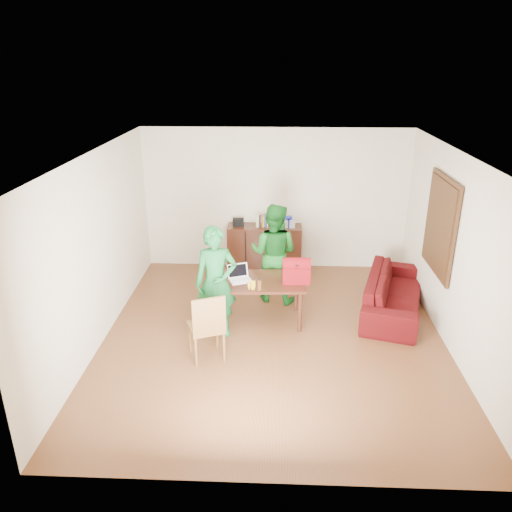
{
  "coord_description": "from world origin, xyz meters",
  "views": [
    {
      "loc": [
        0.02,
        -6.45,
        3.89
      ],
      "look_at": [
        -0.29,
        0.69,
        1.02
      ],
      "focal_mm": 35.0,
      "sensor_mm": 36.0,
      "label": 1
    }
  ],
  "objects_px": {
    "laptop": "(241,278)",
    "bottle": "(260,284)",
    "person_far": "(274,253)",
    "table": "(255,285)",
    "person_near": "(216,283)",
    "sofa": "(394,293)",
    "chair": "(207,339)",
    "red_bag": "(296,273)"
  },
  "relations": [
    {
      "from": "table",
      "to": "bottle",
      "type": "distance_m",
      "value": 0.38
    },
    {
      "from": "laptop",
      "to": "bottle",
      "type": "distance_m",
      "value": 0.42
    },
    {
      "from": "table",
      "to": "laptop",
      "type": "xyz_separation_m",
      "value": [
        -0.22,
        -0.04,
        0.13
      ]
    },
    {
      "from": "table",
      "to": "bottle",
      "type": "bearing_deg",
      "value": -80.16
    },
    {
      "from": "laptop",
      "to": "red_bag",
      "type": "distance_m",
      "value": 0.85
    },
    {
      "from": "person_far",
      "to": "bottle",
      "type": "bearing_deg",
      "value": 96.6
    },
    {
      "from": "bottle",
      "to": "red_bag",
      "type": "distance_m",
      "value": 0.62
    },
    {
      "from": "person_far",
      "to": "bottle",
      "type": "relative_size",
      "value": 9.63
    },
    {
      "from": "person_near",
      "to": "sofa",
      "type": "xyz_separation_m",
      "value": [
        2.79,
        0.87,
        -0.53
      ]
    },
    {
      "from": "person_near",
      "to": "sofa",
      "type": "distance_m",
      "value": 2.97
    },
    {
      "from": "laptop",
      "to": "chair",
      "type": "bearing_deg",
      "value": -132.83
    },
    {
      "from": "chair",
      "to": "sofa",
      "type": "relative_size",
      "value": 0.47
    },
    {
      "from": "person_near",
      "to": "laptop",
      "type": "relative_size",
      "value": 4.43
    },
    {
      "from": "table",
      "to": "laptop",
      "type": "relative_size",
      "value": 4.02
    },
    {
      "from": "person_far",
      "to": "sofa",
      "type": "bearing_deg",
      "value": -172.96
    },
    {
      "from": "person_near",
      "to": "red_bag",
      "type": "relative_size",
      "value": 4.05
    },
    {
      "from": "laptop",
      "to": "red_bag",
      "type": "relative_size",
      "value": 0.91
    },
    {
      "from": "bottle",
      "to": "sofa",
      "type": "height_order",
      "value": "bottle"
    },
    {
      "from": "red_bag",
      "to": "sofa",
      "type": "bearing_deg",
      "value": 15.68
    },
    {
      "from": "red_bag",
      "to": "chair",
      "type": "bearing_deg",
      "value": -141.54
    },
    {
      "from": "laptop",
      "to": "bottle",
      "type": "height_order",
      "value": "laptop"
    },
    {
      "from": "table",
      "to": "sofa",
      "type": "xyz_separation_m",
      "value": [
        2.24,
        0.45,
        -0.3
      ]
    },
    {
      "from": "sofa",
      "to": "bottle",
      "type": "bearing_deg",
      "value": 126.06
    },
    {
      "from": "person_near",
      "to": "laptop",
      "type": "height_order",
      "value": "person_near"
    },
    {
      "from": "bottle",
      "to": "table",
      "type": "bearing_deg",
      "value": 102.63
    },
    {
      "from": "laptop",
      "to": "sofa",
      "type": "height_order",
      "value": "laptop"
    },
    {
      "from": "person_far",
      "to": "bottle",
      "type": "xyz_separation_m",
      "value": [
        -0.2,
        -1.11,
        -0.06
      ]
    },
    {
      "from": "person_far",
      "to": "sofa",
      "type": "distance_m",
      "value": 2.06
    },
    {
      "from": "person_near",
      "to": "sofa",
      "type": "bearing_deg",
      "value": 8.29
    },
    {
      "from": "laptop",
      "to": "table",
      "type": "bearing_deg",
      "value": -11.74
    },
    {
      "from": "person_near",
      "to": "table",
      "type": "bearing_deg",
      "value": 28.28
    },
    {
      "from": "bottle",
      "to": "red_bag",
      "type": "height_order",
      "value": "red_bag"
    },
    {
      "from": "table",
      "to": "person_near",
      "type": "xyz_separation_m",
      "value": [
        -0.55,
        -0.42,
        0.23
      ]
    },
    {
      "from": "table",
      "to": "red_bag",
      "type": "xyz_separation_m",
      "value": [
        0.62,
        -0.04,
        0.24
      ]
    },
    {
      "from": "person_near",
      "to": "laptop",
      "type": "bearing_deg",
      "value": 40.31
    },
    {
      "from": "chair",
      "to": "bottle",
      "type": "bearing_deg",
      "value": 24.7
    },
    {
      "from": "bottle",
      "to": "sofa",
      "type": "relative_size",
      "value": 0.08
    },
    {
      "from": "person_far",
      "to": "red_bag",
      "type": "relative_size",
      "value": 4.05
    },
    {
      "from": "bottle",
      "to": "person_far",
      "type": "bearing_deg",
      "value": 79.99
    },
    {
      "from": "table",
      "to": "laptop",
      "type": "distance_m",
      "value": 0.26
    },
    {
      "from": "table",
      "to": "bottle",
      "type": "height_order",
      "value": "bottle"
    },
    {
      "from": "person_far",
      "to": "laptop",
      "type": "height_order",
      "value": "person_far"
    }
  ]
}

